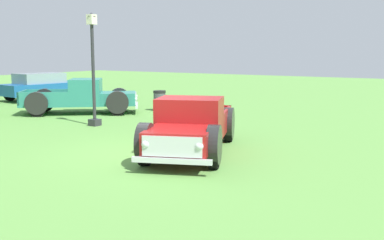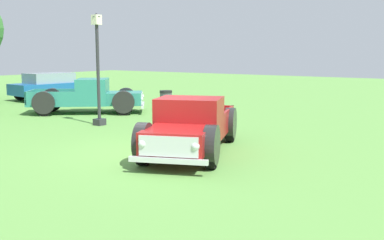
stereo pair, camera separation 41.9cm
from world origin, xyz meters
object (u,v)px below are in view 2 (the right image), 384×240
lamp_post_far (98,67)px  trash_can (166,100)px  pickup_truck_foreground (189,128)px  sedan_distant_a (51,85)px  pickup_truck_behind_left (94,97)px

lamp_post_far → trash_can: size_ratio=4.39×
pickup_truck_foreground → sedan_distant_a: size_ratio=1.12×
sedan_distant_a → trash_can: bearing=-92.7°
pickup_truck_foreground → pickup_truck_behind_left: size_ratio=1.05×
sedan_distant_a → lamp_post_far: size_ratio=1.15×
pickup_truck_foreground → lamp_post_far: 6.27m
pickup_truck_behind_left → sedan_distant_a: 7.18m
sedan_distant_a → lamp_post_far: lamp_post_far is taller
pickup_truck_foreground → lamp_post_far: bearing=68.4°
sedan_distant_a → pickup_truck_foreground: bearing=-116.7°
pickup_truck_behind_left → trash_can: pickup_truck_behind_left is taller
pickup_truck_behind_left → sedan_distant_a: pickup_truck_behind_left is taller
pickup_truck_foreground → sedan_distant_a: bearing=63.3°
lamp_post_far → sedan_distant_a: bearing=60.3°
sedan_distant_a → lamp_post_far: (-5.28, -9.27, 1.38)m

